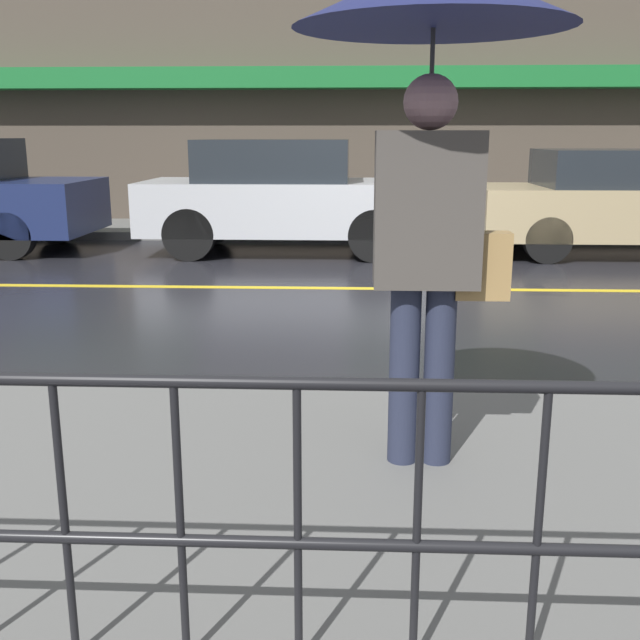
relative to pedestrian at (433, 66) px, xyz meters
The scene contains 9 objects.
ground_plane 5.12m from the pedestrian, 89.67° to the left, with size 80.00×80.00×0.00m, color black.
sidewalk_near 1.88m from the pedestrian, 85.20° to the right, with size 28.00×2.72×0.13m.
sidewalk_far 9.64m from the pedestrian, 89.83° to the left, with size 28.00×1.99×0.13m.
lane_marking 5.12m from the pedestrian, 89.67° to the left, with size 25.20×0.12×0.01m.
building_storefront 10.63m from the pedestrian, 89.85° to the left, with size 28.00×0.85×5.98m.
railing_foreground 1.89m from the pedestrian, 88.91° to the right, with size 12.00×0.04×0.88m.
pedestrian is the anchor object (origin of this frame).
car_silver 7.53m from the pedestrian, 100.36° to the left, with size 3.99×1.74×1.58m.
car_tan 8.21m from the pedestrian, 64.36° to the left, with size 4.36×1.73×1.45m.
Camera 1 is at (-0.35, -8.08, 1.64)m, focal length 42.00 mm.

